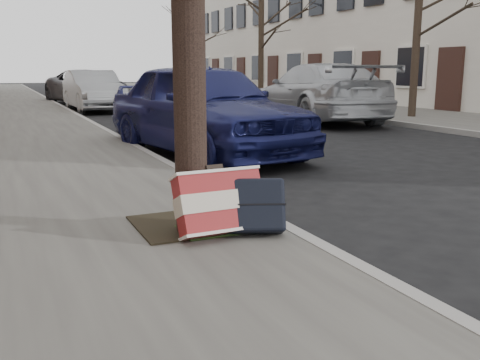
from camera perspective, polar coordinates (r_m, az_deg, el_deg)
name	(u,v)px	position (r m, az deg, el deg)	size (l,w,h in m)	color
ground	(473,249)	(4.69, 23.63, -6.72)	(120.00, 120.00, 0.00)	black
far_sidewalk	(312,105)	(21.18, 7.68, 7.96)	(4.00, 70.00, 0.12)	#65625C
house_far	(408,18)	(25.23, 17.45, 16.17)	(6.70, 40.00, 7.20)	beige
dirt_patch	(187,224)	(4.55, -5.68, -4.66)	(0.85, 0.85, 0.01)	black
suitcase_red	(220,203)	(4.17, -2.16, -2.46)	(0.68, 0.19, 0.49)	maroon
suitcase_navy	(247,205)	(4.22, 0.70, -2.72)	(0.60, 0.19, 0.43)	black
car_near_front	(204,108)	(8.97, -3.88, 7.69)	(1.84, 4.58, 1.56)	#171A53
car_near_mid	(93,91)	(19.26, -15.38, 9.17)	(1.47, 4.22, 1.39)	#A6AAAE
car_near_back	(86,87)	(23.40, -16.12, 9.53)	(2.33, 5.06, 1.41)	#3D3C42
car_far_front	(317,93)	(14.92, 8.22, 9.20)	(2.20, 5.40, 1.57)	#A9ACB1
car_far_back	(217,88)	(21.25, -2.49, 9.82)	(1.68, 4.18, 1.42)	maroon
tree_far_a	(417,24)	(15.83, 18.41, 15.52)	(0.21, 0.21, 4.99)	black
tree_far_b	(261,36)	(23.75, 2.27, 15.13)	(0.24, 0.24, 5.42)	black
tree_far_c	(193,53)	(31.81, -5.00, 13.34)	(0.23, 0.23, 4.44)	black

